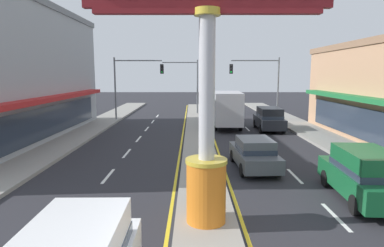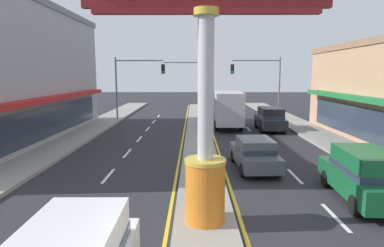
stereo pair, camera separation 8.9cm
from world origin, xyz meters
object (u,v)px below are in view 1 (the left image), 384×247
box_truck_near_left_lane (227,108)px  sedan_mid_left_lane (254,153)px  traffic_light_right_side (260,78)px  traffic_light_left_side (133,78)px  suv_near_right_lane (365,174)px  suv_far_right_lane (269,119)px  traffic_light_median_far (184,78)px  district_sign (207,95)px

box_truck_near_left_lane → sedan_mid_left_lane: bearing=-89.8°
sedan_mid_left_lane → traffic_light_right_side: bearing=77.9°
traffic_light_left_side → suv_near_right_lane: size_ratio=1.32×
suv_far_right_lane → traffic_light_median_far: bearing=123.5°
suv_near_right_lane → box_truck_near_left_lane: size_ratio=0.67×
suv_near_right_lane → suv_far_right_lane: (0.00, 15.41, 0.00)m
traffic_light_median_far → suv_far_right_lane: traffic_light_median_far is taller
traffic_light_left_side → traffic_light_right_side: bearing=-0.6°
suv_near_right_lane → box_truck_near_left_lane: bearing=101.2°
sedan_mid_left_lane → district_sign: bearing=-112.8°
traffic_light_left_side → suv_far_right_lane: (12.12, -5.63, -3.26)m
district_sign → suv_near_right_lane: bearing=19.3°
traffic_light_median_far → suv_far_right_lane: (7.23, -10.93, -3.21)m
traffic_light_left_side → traffic_light_right_side: same height
traffic_light_right_side → box_truck_near_left_lane: bearing=-131.8°
district_sign → sedan_mid_left_lane: 7.48m
district_sign → box_truck_near_left_lane: (2.57, 18.93, -2.32)m
traffic_light_right_side → traffic_light_median_far: bearing=144.2°
traffic_light_right_side → sedan_mid_left_lane: 17.49m
traffic_light_median_far → suv_far_right_lane: size_ratio=1.33×
traffic_light_median_far → suv_near_right_lane: 27.51m
traffic_light_right_side → suv_near_right_lane: traffic_light_right_side is taller
traffic_light_left_side → box_truck_near_left_lane: 10.05m
suv_far_right_lane → traffic_light_left_side: bearing=155.1°
box_truck_near_left_lane → traffic_light_right_side: bearing=48.2°
traffic_light_right_side → suv_near_right_lane: (-0.29, -20.92, -3.26)m
sedan_mid_left_lane → box_truck_near_left_lane: bearing=90.2°
traffic_light_median_far → sedan_mid_left_lane: traffic_light_median_far is taller
district_sign → traffic_light_left_side: (-6.20, 23.12, 0.23)m
district_sign → traffic_light_median_far: size_ratio=1.22×
traffic_light_right_side → suv_near_right_lane: size_ratio=1.32×
district_sign → sedan_mid_left_lane: district_sign is taller
suv_far_right_lane → box_truck_near_left_lane: (-3.34, 1.44, 0.71)m
traffic_light_right_side → traffic_light_median_far: (-7.52, 5.42, -0.05)m
traffic_light_left_side → traffic_light_median_far: same height
district_sign → traffic_light_median_far: bearing=92.7°
district_sign → suv_near_right_lane: district_sign is taller
suv_far_right_lane → district_sign: bearing=-108.7°
district_sign → sedan_mid_left_lane: (2.62, 6.22, -3.23)m
traffic_light_right_side → sedan_mid_left_lane: (-3.58, -16.77, -3.46)m
traffic_light_median_far → suv_near_right_lane: bearing=-74.7°
district_sign → box_truck_near_left_lane: bearing=82.3°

